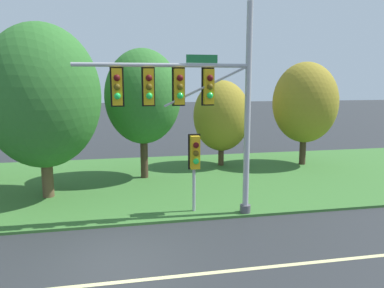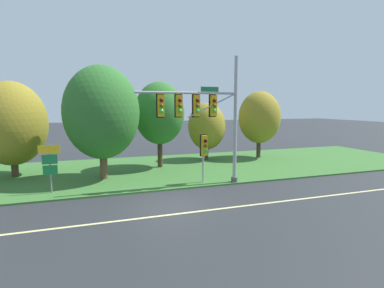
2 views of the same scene
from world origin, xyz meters
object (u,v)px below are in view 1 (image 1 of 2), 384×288
object	(u,v)px
pedestrian_signal_near_kerb	(195,157)
tree_behind_signpost	(143,97)
tree_left_of_mast	(42,97)
tree_tall_centre	(305,103)
traffic_signal_mast	(194,97)
tree_mid_verge	(222,116)

from	to	relation	value
pedestrian_signal_near_kerb	tree_behind_signpost	size ratio (longest dim) A/B	0.46
pedestrian_signal_near_kerb	tree_left_of_mast	world-z (taller)	tree_left_of_mast
tree_behind_signpost	tree_tall_centre	bearing A→B (deg)	7.79
tree_tall_centre	traffic_signal_mast	bearing A→B (deg)	-137.99
tree_behind_signpost	tree_mid_verge	xyz separation A→B (m)	(4.65, 1.98, -1.22)
tree_left_of_mast	traffic_signal_mast	bearing A→B (deg)	-32.07
traffic_signal_mast	tree_left_of_mast	distance (m)	6.69
pedestrian_signal_near_kerb	tree_tall_centre	xyz separation A→B (m)	(8.02, 6.92, 1.52)
traffic_signal_mast	tree_behind_signpost	bearing A→B (deg)	102.79
tree_tall_centre	tree_behind_signpost	bearing A→B (deg)	-172.21
traffic_signal_mast	tree_behind_signpost	size ratio (longest dim) A/B	1.17
traffic_signal_mast	tree_left_of_mast	bearing A→B (deg)	147.93
pedestrian_signal_near_kerb	tree_left_of_mast	distance (m)	6.93
traffic_signal_mast	pedestrian_signal_near_kerb	world-z (taller)	traffic_signal_mast
traffic_signal_mast	tree_tall_centre	distance (m)	10.97
tree_left_of_mast	tree_behind_signpost	distance (m)	4.96
traffic_signal_mast	tree_behind_signpost	world-z (taller)	traffic_signal_mast
pedestrian_signal_near_kerb	tree_mid_verge	world-z (taller)	tree_mid_verge
tree_left_of_mast	tree_behind_signpost	size ratio (longest dim) A/B	1.11
tree_left_of_mast	tree_mid_verge	bearing A→B (deg)	26.51
traffic_signal_mast	tree_mid_verge	distance (m)	8.78
tree_left_of_mast	tree_behind_signpost	world-z (taller)	tree_left_of_mast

